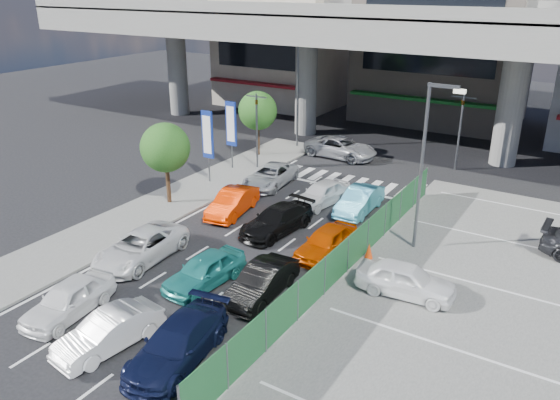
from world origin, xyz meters
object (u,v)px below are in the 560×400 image
Objects in this scene: tree_far at (258,111)px; taxi_orange_right at (326,242)px; street_lamp_left at (300,86)px; sedan_white_mid_left at (141,247)px; parked_sedan_white at (406,280)px; signboard_near at (208,137)px; kei_truck_front_right at (360,201)px; traffic_light_right at (462,113)px; taxi_orange_left at (233,202)px; sedan_black_mid at (277,220)px; crossing_wagon_silver at (341,148)px; traffic_light_left at (257,113)px; signboard_far at (231,126)px; van_white_back_left at (68,299)px; hatch_black_mid_right at (262,282)px; wagon_silver_front_left at (270,176)px; traffic_cone at (369,251)px; tree_near at (165,148)px; taxi_teal_mid at (204,270)px; street_lamp_right at (427,155)px; hatch_white_back_mid at (109,332)px; sedan_white_front_mid at (322,193)px.

taxi_orange_right is at bearing -44.77° from tree_far.
street_lamp_left reaches higher than sedan_white_mid_left.
parked_sedan_white reaches higher than sedan_white_mid_left.
signboard_near is 10.87m from sedan_white_mid_left.
signboard_near reaches higher than sedan_white_mid_left.
street_lamp_left is 13.75m from kei_truck_front_right.
traffic_light_right is 16.91m from taxi_orange_left.
kei_truck_front_right reaches higher than sedan_black_mid.
tree_far is 6.64m from crossing_wagon_silver.
parked_sedan_white is (5.21, -7.12, 0.06)m from kei_truck_front_right.
traffic_light_left reaches higher than signboard_far.
parked_sedan_white is at bearing 30.79° from van_white_back_left.
sedan_white_mid_left is at bearing -179.85° from hatch_black_mid_right.
crossing_wagon_silver is (-6.16, 14.31, 0.05)m from taxi_orange_right.
wagon_silver_front_left is (-4.02, 5.65, -0.02)m from sedan_black_mid.
van_white_back_left is 13.13m from traffic_cone.
sedan_white_mid_left is at bearing -93.64° from wagon_silver_front_left.
signboard_far is 0.88× the size of crossing_wagon_silver.
taxi_teal_mid is (7.56, -6.08, -2.70)m from tree_near.
traffic_light_left reaches higher than van_white_back_left.
street_lamp_right is at bearing -18.68° from signboard_far.
traffic_light_left is at bearing 158.84° from kei_truck_front_right.
tree_far is 11.24m from taxi_orange_left.
tree_near is at bearing -172.42° from sedan_black_mid.
taxi_teal_mid is at bearing -80.76° from sedan_black_mid.
signboard_far is 11.03m from kei_truck_front_right.
taxi_teal_mid is 11.01m from kei_truck_front_right.
signboard_near is 10.41m from kei_truck_front_right.
tree_near reaches higher than kei_truck_front_right.
hatch_black_mid_right is at bearing -56.05° from sedan_black_mid.
traffic_light_left is 1.24× the size of kei_truck_front_right.
tree_far is at bearing 125.66° from wagon_silver_front_left.
street_lamp_left is 1.95× the size of hatch_black_mid_right.
taxi_orange_right is at bearing -56.07° from street_lamp_left.
hatch_black_mid_right is (10.74, -12.56, -2.39)m from signboard_far.
tree_near is 1.21× the size of hatch_white_back_mid.
sedan_black_mid is 4.57m from sedan_white_front_mid.
signboard_near is 1.12× the size of kei_truck_front_right.
signboard_far is 1.15× the size of hatch_black_mid_right.
street_lamp_left is 22.12m from hatch_black_mid_right.
traffic_light_left reaches higher than taxi_teal_mid.
taxi_orange_left is 12.68m from crossing_wagon_silver.
tree_far is 1.18× the size of parked_sedan_white.
crossing_wagon_silver is at bearing 83.36° from sedan_white_mid_left.
traffic_light_right is 0.65× the size of street_lamp_left.
van_white_back_left is at bearing -140.85° from hatch_black_mid_right.
traffic_light_left is 1.12× the size of wagon_silver_front_left.
wagon_silver_front_left is (-1.15, 16.26, -0.04)m from van_white_back_left.
taxi_orange_right is (10.04, -14.92, -4.08)m from street_lamp_left.
signboard_far reaches higher than hatch_black_mid_right.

